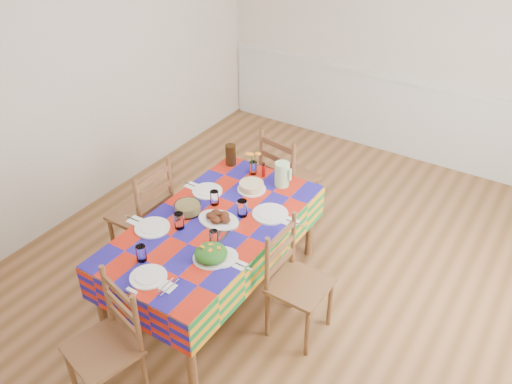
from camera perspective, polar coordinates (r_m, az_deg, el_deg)
room at (r=3.95m, az=4.56°, el=6.22°), size 4.58×5.08×2.78m
wainscot at (r=6.41m, az=15.08°, el=7.79°), size 4.41×0.06×0.92m
dining_table at (r=4.15m, az=-4.50°, el=-4.07°), size 0.98×1.82×0.71m
setting_near_head at (r=3.72m, az=-11.46°, el=-7.88°), size 0.40×0.27×0.12m
setting_left_near at (r=4.08m, az=-9.93°, el=-3.42°), size 0.48×0.29×0.13m
setting_left_far at (r=4.38m, az=-4.95°, el=-0.12°), size 0.45×0.27×0.12m
setting_right_near at (r=3.81m, az=-3.85°, el=-6.10°), size 0.42×0.24×0.11m
setting_right_far at (r=4.15m, az=0.52°, el=-2.12°), size 0.52×0.30×0.13m
meat_platter at (r=4.10m, az=-3.97°, el=-2.77°), size 0.33×0.24×0.06m
salad_platter at (r=3.75m, az=-4.77°, el=-6.50°), size 0.26×0.26×0.11m
pasta_bowl at (r=4.21m, az=-7.21°, el=-1.68°), size 0.21×0.21×0.07m
cake at (r=4.44m, az=-0.48°, el=0.58°), size 0.24×0.24×0.07m
serving_utensils at (r=3.98m, az=-3.51°, el=-4.39°), size 0.14×0.31×0.01m
flower_vase at (r=4.63m, az=-0.33°, el=2.92°), size 0.13×0.11×0.22m
hot_sauce at (r=4.60m, az=0.80°, el=2.37°), size 0.03×0.03×0.13m
green_pitcher at (r=4.47m, az=2.76°, el=1.89°), size 0.12×0.12×0.21m
tea_pitcher at (r=4.76m, az=-2.68°, el=3.93°), size 0.09×0.09×0.19m
name_card at (r=3.60m, az=-12.96°, el=-10.13°), size 0.08×0.02×0.02m
chair_near at (r=3.67m, az=-15.28°, el=-15.39°), size 0.50×0.48×0.93m
chair_far at (r=5.01m, az=3.23°, el=1.40°), size 0.51×0.49×0.99m
chair_left at (r=4.62m, az=-11.62°, el=-2.36°), size 0.43×0.45×1.01m
chair_right at (r=3.96m, az=4.17°, el=-9.52°), size 0.40×0.42×0.92m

